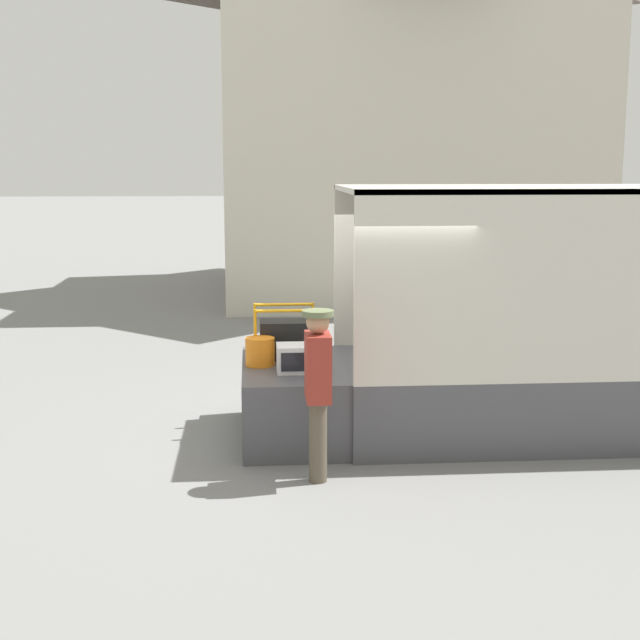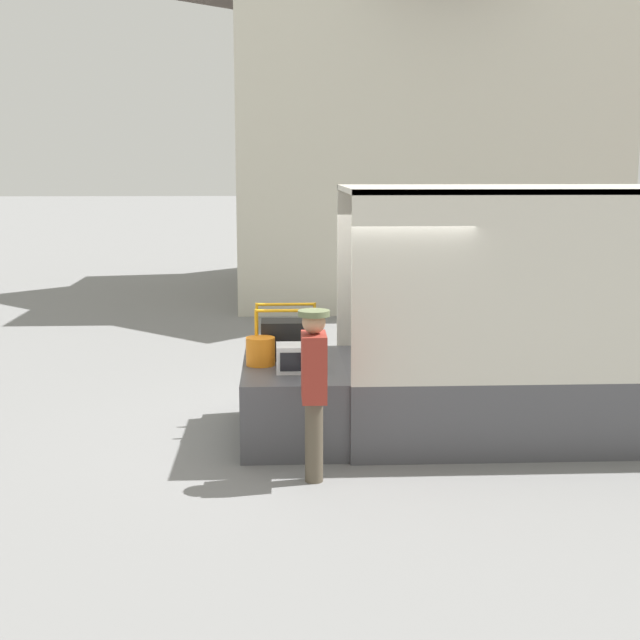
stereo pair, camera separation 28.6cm
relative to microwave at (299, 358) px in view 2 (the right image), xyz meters
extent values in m
plane|color=gray|center=(0.52, 0.35, -1.00)|extent=(160.00, 160.00, 0.00)
cube|color=#4C4C51|center=(2.98, 0.35, -0.57)|extent=(4.93, 2.19, 0.85)
cube|color=beige|center=(2.98, 1.41, 0.86)|extent=(4.93, 0.06, 2.02)
cube|color=beige|center=(2.98, -0.71, 0.86)|extent=(4.93, 0.06, 2.02)
cube|color=beige|center=(2.98, 0.35, 1.84)|extent=(4.93, 2.19, 0.06)
cylinder|color=silver|center=(2.15, 0.30, 0.04)|extent=(0.31, 0.31, 0.39)
cube|color=olive|center=(2.87, 0.43, -0.01)|extent=(0.44, 0.32, 0.28)
cube|color=#4C4C51|center=(-0.06, 0.35, -0.57)|extent=(1.16, 2.08, 0.85)
cube|color=white|center=(0.00, 0.00, 0.00)|extent=(0.50, 0.39, 0.30)
cube|color=black|center=(-0.05, -0.20, 0.00)|extent=(0.32, 0.01, 0.20)
cube|color=black|center=(-0.13, 0.69, 0.08)|extent=(0.58, 0.40, 0.45)
cylinder|color=slate|center=(0.10, 0.69, 0.10)|extent=(0.22, 0.22, 0.22)
cylinder|color=orange|center=(-0.48, 0.46, 0.16)|extent=(0.04, 0.04, 0.63)
cylinder|color=orange|center=(0.22, 0.46, 0.16)|extent=(0.04, 0.04, 0.63)
cylinder|color=orange|center=(-0.48, 0.92, 0.16)|extent=(0.04, 0.04, 0.63)
cylinder|color=orange|center=(0.22, 0.92, 0.16)|extent=(0.04, 0.04, 0.63)
cylinder|color=orange|center=(-0.13, 0.46, 0.46)|extent=(0.70, 0.04, 0.04)
cylinder|color=orange|center=(-0.13, 0.92, 0.46)|extent=(0.70, 0.04, 0.04)
cylinder|color=orange|center=(-0.43, 0.33, 0.01)|extent=(0.33, 0.33, 0.32)
cylinder|color=brown|center=(0.12, -1.18, -0.58)|extent=(0.18, 0.18, 0.83)
cube|color=maroon|center=(0.12, -1.18, 0.17)|extent=(0.24, 0.44, 0.66)
sphere|color=tan|center=(0.12, -1.18, 0.61)|extent=(0.23, 0.23, 0.23)
cylinder|color=#606B47|center=(0.12, -1.18, 0.70)|extent=(0.31, 0.31, 0.06)
cube|color=beige|center=(3.09, 12.50, 2.51)|extent=(8.26, 7.86, 7.00)
camera|label=1|loc=(-0.53, -9.61, 2.11)|focal=50.00mm
camera|label=2|loc=(-0.24, -9.63, 2.11)|focal=50.00mm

